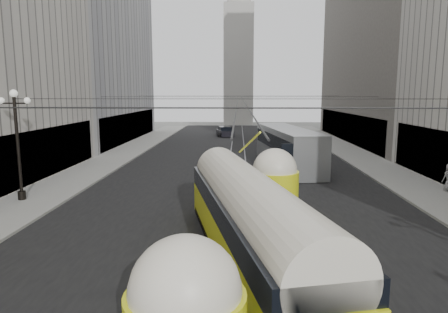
{
  "coord_description": "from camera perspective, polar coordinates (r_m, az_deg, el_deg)",
  "views": [
    {
      "loc": [
        0.08,
        -4.27,
        6.3
      ],
      "look_at": [
        -0.66,
        15.84,
        3.11
      ],
      "focal_mm": 32.0,
      "sensor_mm": 36.0,
      "label": 1
    }
  ],
  "objects": [
    {
      "name": "road",
      "position": [
        37.31,
        1.95,
        -0.73
      ],
      "size": [
        20.0,
        85.0,
        0.02
      ],
      "primitive_type": "cube",
      "color": "black",
      "rests_on": "ground"
    },
    {
      "name": "sidewalk_left",
      "position": [
        42.5,
        -14.44,
        0.29
      ],
      "size": [
        4.0,
        72.0,
        0.15
      ],
      "primitive_type": "cube",
      "color": "gray",
      "rests_on": "ground"
    },
    {
      "name": "sidewalk_right",
      "position": [
        42.46,
        18.38,
        0.11
      ],
      "size": [
        4.0,
        72.0,
        0.15
      ],
      "primitive_type": "cube",
      "color": "gray",
      "rests_on": "ground"
    },
    {
      "name": "rail_left",
      "position": [
        37.32,
        0.79,
        -0.72
      ],
      "size": [
        0.12,
        85.0,
        0.04
      ],
      "primitive_type": "cube",
      "color": "gray",
      "rests_on": "ground"
    },
    {
      "name": "rail_right",
      "position": [
        37.31,
        3.1,
        -0.73
      ],
      "size": [
        0.12,
        85.0,
        0.04
      ],
      "primitive_type": "cube",
      "color": "gray",
      "rests_on": "ground"
    },
    {
      "name": "building_left_far",
      "position": [
        56.56,
        -19.57,
        16.64
      ],
      "size": [
        12.6,
        28.6,
        28.6
      ],
      "color": "#999999",
      "rests_on": "ground"
    },
    {
      "name": "building_right_far",
      "position": [
        56.83,
        23.86,
        18.41
      ],
      "size": [
        12.6,
        32.6,
        32.6
      ],
      "color": "#514C47",
      "rests_on": "ground"
    },
    {
      "name": "distant_tower",
      "position": [
        84.72,
        2.1,
        14.86
      ],
      "size": [
        6.0,
        6.0,
        31.36
      ],
      "color": "#B2AFA8",
      "rests_on": "ground"
    },
    {
      "name": "lamppost_left_mid",
      "position": [
        25.75,
        -27.43,
        2.3
      ],
      "size": [
        1.86,
        0.44,
        6.37
      ],
      "color": "black",
      "rests_on": "sidewalk_left"
    },
    {
      "name": "catenary",
      "position": [
        35.77,
        2.18,
        8.33
      ],
      "size": [
        25.0,
        72.0,
        0.23
      ],
      "color": "black",
      "rests_on": "ground"
    },
    {
      "name": "streetcar",
      "position": [
        14.87,
        3.67,
        -8.96
      ],
      "size": [
        5.53,
        15.7,
        3.51
      ],
      "color": "yellow",
      "rests_on": "ground"
    },
    {
      "name": "city_bus",
      "position": [
        34.78,
        9.05,
        1.51
      ],
      "size": [
        4.63,
        13.49,
        3.35
      ],
      "color": "gray",
      "rests_on": "ground"
    },
    {
      "name": "sedan_white_far",
      "position": [
        48.85,
        6.82,
        2.27
      ],
      "size": [
        3.34,
        4.75,
        1.39
      ],
      "color": "white",
      "rests_on": "ground"
    },
    {
      "name": "sedan_dark_far",
      "position": [
        59.51,
        0.12,
        3.56
      ],
      "size": [
        2.89,
        4.91,
        1.45
      ],
      "color": "black",
      "rests_on": "ground"
    }
  ]
}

